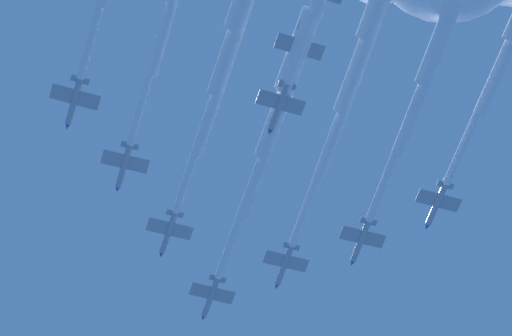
# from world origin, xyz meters

# --- Properties ---
(jet_lead) EXTENTS (9.61, 63.04, 3.86)m
(jet_lead) POSITION_xyz_m (0.82, -10.08, 169.28)
(jet_lead) COLOR #9EA3AD
(jet_port_inner) EXTENTS (9.32, 59.39, 3.93)m
(jet_port_inner) POSITION_xyz_m (-9.97, -18.38, 170.15)
(jet_port_inner) COLOR #9EA3AD
(jet_starboard_inner) EXTENTS (8.66, 66.61, 3.84)m
(jet_starboard_inner) POSITION_xyz_m (11.96, -21.84, 170.44)
(jet_starboard_inner) COLOR #9EA3AD
(jet_starboard_mid) EXTENTS (8.49, 65.97, 3.86)m
(jet_starboard_mid) POSITION_xyz_m (23.46, -30.83, 168.36)
(jet_starboard_mid) COLOR #9EA3AD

